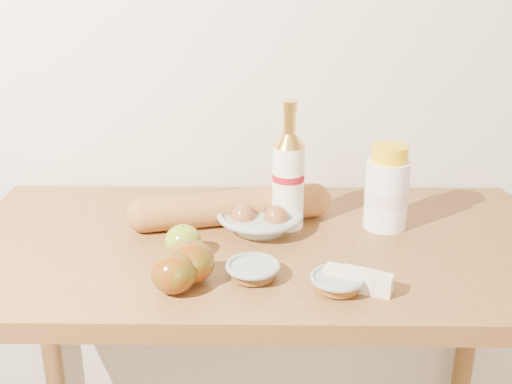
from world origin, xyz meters
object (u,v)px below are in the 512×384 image
table (256,294)px  egg_bowl (260,218)px  cream_bottle (387,190)px  bourbon_bottle (288,177)px  baguette (231,207)px

table → egg_bowl: size_ratio=6.06×
cream_bottle → egg_bowl: size_ratio=0.91×
bourbon_bottle → egg_bowl: bourbon_bottle is taller
bourbon_bottle → cream_bottle: 0.21m
table → cream_bottle: bearing=15.7°
egg_bowl → cream_bottle: bearing=4.1°
bourbon_bottle → egg_bowl: size_ratio=1.38×
bourbon_bottle → cream_bottle: bourbon_bottle is taller
bourbon_bottle → cream_bottle: (0.21, 0.00, -0.03)m
table → bourbon_bottle: (0.07, 0.07, 0.23)m
table → baguette: 0.19m
bourbon_bottle → egg_bowl: bearing=178.0°
cream_bottle → egg_bowl: (-0.26, -0.02, -0.06)m
cream_bottle → bourbon_bottle: bearing=-169.8°
egg_bowl → baguette: bearing=154.9°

